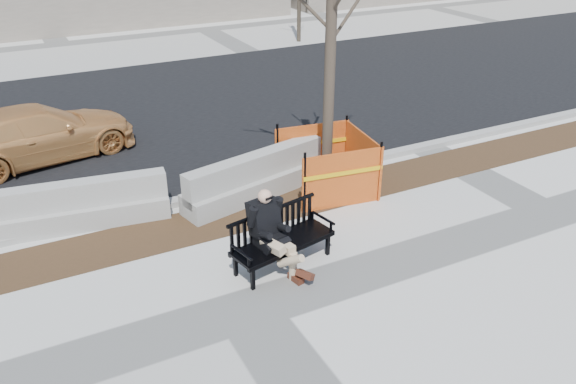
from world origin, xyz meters
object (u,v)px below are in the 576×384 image
(bench, at_px, (283,265))
(jersey_barrier_right, at_px, (256,196))
(jersey_barrier_left, at_px, (85,225))
(sedan, at_px, (43,159))
(tree_fence, at_px, (326,189))
(seated_man, at_px, (270,268))

(bench, distance_m, jersey_barrier_right, 2.48)
(jersey_barrier_left, height_order, jersey_barrier_right, jersey_barrier_right)
(bench, relative_size, sedan, 0.42)
(tree_fence, relative_size, jersey_barrier_left, 2.02)
(tree_fence, bearing_deg, bench, -134.70)
(tree_fence, height_order, sedan, tree_fence)
(seated_man, xyz_separation_m, tree_fence, (2.22, 2.01, 0.00))
(jersey_barrier_left, distance_m, jersey_barrier_right, 3.27)
(jersey_barrier_left, bearing_deg, jersey_barrier_right, 1.37)
(seated_man, distance_m, jersey_barrier_right, 2.55)
(seated_man, relative_size, jersey_barrier_right, 0.44)
(tree_fence, distance_m, sedan, 6.51)
(bench, xyz_separation_m, jersey_barrier_right, (0.62, 2.40, 0.00))
(tree_fence, relative_size, jersey_barrier_right, 1.96)
(seated_man, bearing_deg, tree_fence, 30.45)
(tree_fence, bearing_deg, seated_man, -137.87)
(seated_man, height_order, jersey_barrier_left, seated_man)
(jersey_barrier_left, bearing_deg, tree_fence, -1.43)
(sedan, height_order, jersey_barrier_right, sedan)
(tree_fence, xyz_separation_m, sedan, (-4.92, 4.26, 0.00))
(bench, height_order, sedan, sedan)
(jersey_barrier_left, bearing_deg, seated_man, -41.19)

